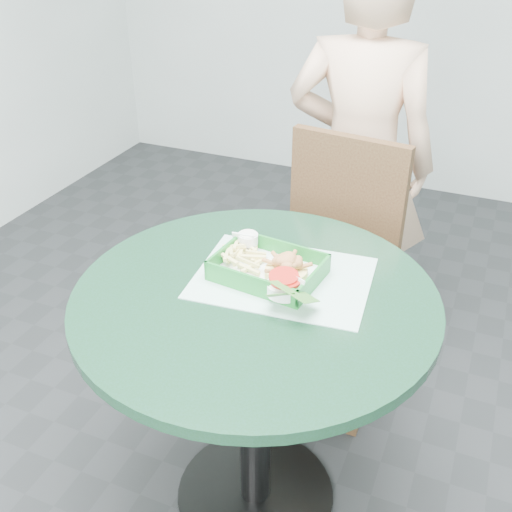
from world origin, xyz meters
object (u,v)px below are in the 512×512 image
at_px(cafe_table, 255,352).
at_px(diner_person, 359,163).
at_px(dining_chair, 335,255).
at_px(food_basket, 268,278).
at_px(crab_sandwich, 287,270).
at_px(sauce_ramekin, 243,246).

distance_m(cafe_table, diner_person, 0.95).
bearing_deg(dining_chair, food_basket, -85.27).
distance_m(dining_chair, food_basket, 0.60).
bearing_deg(crab_sandwich, dining_chair, 91.83).
bearing_deg(food_basket, diner_person, 88.76).
bearing_deg(diner_person, sauce_ramekin, 78.48).
height_order(dining_chair, diner_person, diner_person).
bearing_deg(dining_chair, diner_person, 100.35).
distance_m(food_basket, sauce_ramekin, 0.13).
height_order(cafe_table, sauce_ramekin, sauce_ramekin).
xyz_separation_m(dining_chair, diner_person, (-0.01, 0.30, 0.23)).
xyz_separation_m(diner_person, crab_sandwich, (0.03, -0.85, 0.04)).
bearing_deg(diner_person, crab_sandwich, 89.20).
bearing_deg(crab_sandwich, diner_person, 92.03).
height_order(diner_person, food_basket, diner_person).
relative_size(diner_person, crab_sandwich, 14.09).
bearing_deg(dining_chair, cafe_table, -85.10).
distance_m(dining_chair, sauce_ramekin, 0.57).
bearing_deg(sauce_ramekin, crab_sandwich, -23.80).
relative_size(food_basket, crab_sandwich, 2.42).
relative_size(dining_chair, diner_person, 0.61).
bearing_deg(food_basket, crab_sandwich, 6.13).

